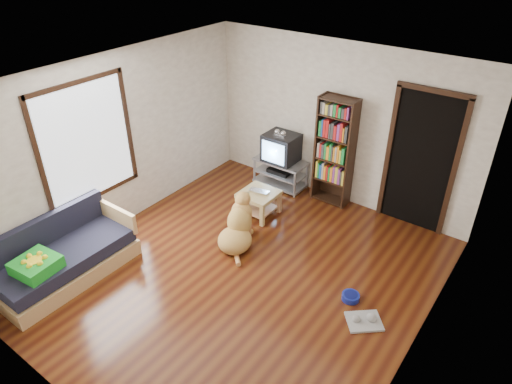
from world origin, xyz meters
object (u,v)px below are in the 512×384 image
Objects in this scene: grey_rag at (364,321)px; coffee_table at (259,199)px; dog_bowl at (351,297)px; bookshelf at (335,146)px; dog at (238,227)px; tv_stand at (280,172)px; sofa at (65,258)px; crt_tv at (282,147)px; laptop at (258,193)px; green_cushion at (36,265)px.

grey_rag is 2.62m from coffee_table.
bookshelf is at bearing 124.60° from dog_bowl.
dog is at bearing 177.78° from dog_bowl.
sofa reaches higher than tv_stand.
sofa is at bearing -151.08° from dog_bowl.
dog reaches higher than grey_rag.
crt_tv is 0.32× the size of bookshelf.
bookshelf is at bearing 47.43° from laptop.
green_cushion is 4.55m from bookshelf.
tv_stand is at bearing -90.00° from crt_tv.
grey_rag is (3.43, 1.97, -0.48)m from green_cushion.
green_cushion is 0.81× the size of crt_tv.
tv_stand is 1.04× the size of dog.
tv_stand is at bearing 94.13° from laptop.
crt_tv is at bearing 103.07° from coffee_table.
bookshelf is at bearing 5.63° from tv_stand.
coffee_table is (0.23, -0.96, 0.01)m from tv_stand.
coffee_table reaches higher than dog_bowl.
dog_bowl is at bearing -2.22° from dog.
green_cushion is at bearing -73.61° from sofa.
crt_tv is (-0.23, 1.01, 0.33)m from laptop.
coffee_table is at bearing -124.47° from bookshelf.
grey_rag is 0.69× the size of crt_tv.
sofa is at bearing -123.29° from laptop.
sofa is 2.35m from dog.
green_cushion is 4.17m from crt_tv.
green_cushion is 1.47× the size of laptop.
sofa is (-0.97, -3.63, -0.01)m from tv_stand.
crt_tv is 0.99m from bookshelf.
grey_rag is at bearing -39.81° from dog_bowl.
sofa reaches higher than grey_rag.
coffee_table is (1.20, 2.67, 0.02)m from sofa.
green_cushion is at bearing -101.85° from tv_stand.
dog_bowl is 0.12× the size of bookshelf.
bookshelf is at bearing 60.26° from green_cushion.
coffee_table is (-2.35, 1.12, 0.27)m from grey_rag.
dog_bowl is (2.05, -0.84, -0.37)m from laptop.
tv_stand is (-2.58, 2.08, 0.25)m from grey_rag.
dog_bowl is 0.24× the size of tv_stand.
dog is (0.44, -1.78, -0.46)m from crt_tv.
bookshelf reaches higher than green_cushion.
green_cushion is 4.15m from tv_stand.
dog is at bearing -76.03° from crt_tv.
tv_stand is 1.82m from dog.
tv_stand is at bearing 103.36° from coffee_table.
dog is at bearing -105.26° from bookshelf.
laptop is 1.09m from crt_tv.
laptop is at bearing -77.30° from crt_tv.
grey_rag is (2.35, -1.09, -0.40)m from laptop.
green_cushion is 1.18× the size of grey_rag.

